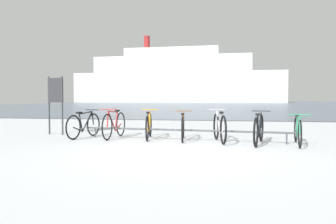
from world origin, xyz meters
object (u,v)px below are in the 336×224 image
Objects in this scene: bicycle_3 at (183,127)px; bicycle_5 at (259,129)px; bicycle_2 at (149,126)px; bicycle_6 at (298,131)px; ferry_ship at (175,80)px; bicycle_0 at (84,125)px; bicycle_1 at (114,125)px; bicycle_4 at (219,127)px; info_sign at (56,96)px.

bicycle_3 is 0.95× the size of bicycle_5.
bicycle_6 is at bearing -8.17° from bicycle_2.
ferry_ship is (-15.62, 85.39, 6.11)m from bicycle_5.
bicycle_0 is 4.77m from bicycle_5.
bicycle_1 is at bearing 4.84° from bicycle_0.
bicycle_5 reaches higher than bicycle_3.
bicycle_4 reaches higher than bicycle_3.
bicycle_1 is 1.02× the size of bicycle_6.
bicycle_3 reaches higher than bicycle_6.
bicycle_1 is 1.96m from bicycle_3.
bicycle_0 is 0.94× the size of bicycle_5.
bicycle_5 is at bearing -12.49° from bicycle_3.
bicycle_3 is 86.28m from ferry_ship.
info_sign is 0.03× the size of ferry_ship.
bicycle_4 reaches higher than bicycle_6.
info_sign is (-3.07, 0.54, 0.83)m from bicycle_2.
bicycle_3 is (1.96, -0.12, -0.03)m from bicycle_1.
bicycle_5 is at bearing -10.52° from bicycle_2.
bicycle_3 is at bearing 167.51° from bicycle_5.
bicycle_0 is 0.94× the size of bicycle_1.
ferry_ship is (-11.74, 84.84, 6.09)m from bicycle_1.
ferry_ship is at bearing 100.94° from bicycle_6.
bicycle_0 reaches higher than bicycle_6.
bicycle_6 is at bearing -4.84° from bicycle_0.
info_sign is (-2.08, 0.54, 0.82)m from bicycle_1.
bicycle_5 is at bearing -79.64° from ferry_ship.
bicycle_1 is 0.03× the size of ferry_ship.
bicycle_3 is at bearing -3.48° from bicycle_1.
bicycle_0 is 85.83m from ferry_ship.
ferry_ship reaches higher than bicycle_6.
bicycle_5 is 1.03× the size of bicycle_6.
bicycle_4 is 0.95× the size of info_sign.
bicycle_4 is 5.13m from info_sign.
bicycle_4 is 86.60m from ferry_ship.
bicycle_2 is (1.00, -0.01, -0.01)m from bicycle_1.
bicycle_2 is 86.02m from ferry_ship.
bicycle_2 is 3.81m from bicycle_6.
info_sign is (-5.95, 1.08, 0.84)m from bicycle_5.
bicycle_4 is at bearing 164.91° from bicycle_5.
ferry_ship reaches higher than bicycle_4.
ferry_ship reaches higher than bicycle_5.
bicycle_5 is (3.87, -0.54, -0.02)m from bicycle_1.
bicycle_0 is 0.03× the size of ferry_ship.
bicycle_4 is 1.87m from bicycle_6.
bicycle_6 is (3.77, -0.54, -0.02)m from bicycle_2.
bicycle_3 is at bearing 170.13° from bicycle_4.
bicycle_2 reaches higher than bicycle_3.
bicycle_5 reaches higher than bicycle_0.
bicycle_6 is (2.81, -0.43, -0.00)m from bicycle_3.
ferry_ship reaches higher than bicycle_2.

